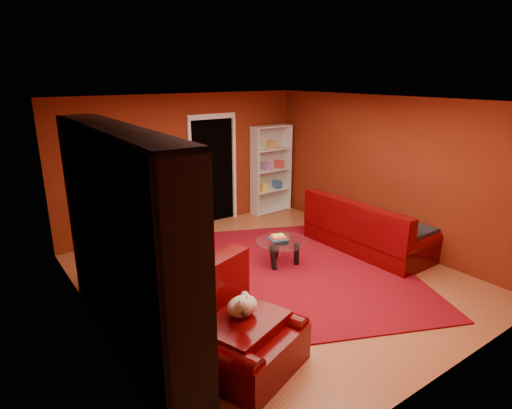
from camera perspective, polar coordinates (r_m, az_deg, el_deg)
floor at (r=6.57m, az=2.06°, el=-9.84°), size 5.00×5.50×0.05m
ceiling at (r=5.87m, az=2.34°, el=13.89°), size 5.00×5.50×0.05m
wall_back at (r=8.40m, az=-9.50°, el=5.53°), size 5.00×0.05×2.60m
wall_left at (r=5.03m, az=-21.27°, el=-3.30°), size 0.05×5.50×2.60m
wall_right at (r=7.85m, az=17.00°, el=4.20°), size 0.05×5.50×2.60m
doorway at (r=8.68m, az=-5.73°, el=4.37°), size 1.06×0.60×2.16m
rug at (r=6.81m, az=6.13°, el=-8.58°), size 4.48×4.76×0.02m
media_unit at (r=4.80m, az=-17.22°, el=-4.81°), size 0.56×3.20×2.45m
christmas_tree at (r=7.40m, az=-10.70°, el=1.19°), size 1.42×1.42×1.98m
gift_box_teal at (r=7.49m, az=-15.50°, el=-5.61°), size 0.34×0.34×0.28m
gift_box_green at (r=7.27m, az=-10.07°, el=-5.89°), size 0.32×0.32×0.29m
gift_box_red at (r=7.83m, az=-16.70°, el=-4.91°), size 0.30×0.30×0.23m
white_bookshelf at (r=9.31m, az=2.02°, el=4.65°), size 0.90×0.33×1.95m
armchair at (r=4.58m, az=-1.69°, el=-16.18°), size 1.44×1.44×0.89m
dog at (r=4.52m, az=-1.85°, el=-13.41°), size 0.48×0.41×0.29m
sofa at (r=7.61m, az=14.85°, el=-2.52°), size 1.03×2.21×0.94m
coffee_table at (r=6.86m, az=3.50°, el=-6.40°), size 1.04×1.04×0.52m
acrylic_chair at (r=7.15m, az=-8.96°, el=-3.36°), size 0.50×0.54×0.96m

